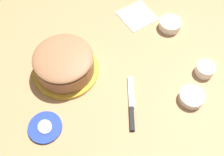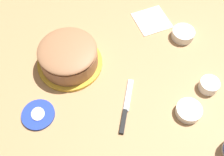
# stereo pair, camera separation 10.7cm
# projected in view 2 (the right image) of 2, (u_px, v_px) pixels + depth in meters

# --- Properties ---
(ground_plane) EXTENTS (1.54, 1.54, 0.00)m
(ground_plane) POSITION_uv_depth(u_px,v_px,m) (136.00, 93.00, 1.07)
(ground_plane) COLOR tan
(frosted_cake) EXTENTS (0.27, 0.27, 0.12)m
(frosted_cake) POSITION_uv_depth(u_px,v_px,m) (69.00, 56.00, 1.10)
(frosted_cake) COLOR gold
(frosted_cake) RESTS_ON ground_plane
(frosting_tub_lid) EXTENTS (0.13, 0.13, 0.02)m
(frosting_tub_lid) POSITION_uv_depth(u_px,v_px,m) (38.00, 115.00, 1.02)
(frosting_tub_lid) COLOR #233DAD
(frosting_tub_lid) RESTS_ON ground_plane
(spreading_knife) EXTENTS (0.21, 0.14, 0.01)m
(spreading_knife) POSITION_uv_depth(u_px,v_px,m) (125.00, 110.00, 1.03)
(spreading_knife) COLOR silver
(spreading_knife) RESTS_ON ground_plane
(sprinkle_bowl_pink) EXTENTS (0.10, 0.10, 0.04)m
(sprinkle_bowl_pink) POSITION_uv_depth(u_px,v_px,m) (183.00, 34.00, 1.20)
(sprinkle_bowl_pink) COLOR white
(sprinkle_bowl_pink) RESTS_ON ground_plane
(sprinkle_bowl_green) EXTENTS (0.10, 0.10, 0.03)m
(sprinkle_bowl_green) POSITION_uv_depth(u_px,v_px,m) (189.00, 111.00, 1.01)
(sprinkle_bowl_green) COLOR white
(sprinkle_bowl_green) RESTS_ON ground_plane
(sprinkle_bowl_orange) EXTENTS (0.08, 0.08, 0.04)m
(sprinkle_bowl_orange) POSITION_uv_depth(u_px,v_px,m) (209.00, 85.00, 1.07)
(sprinkle_bowl_orange) COLOR white
(sprinkle_bowl_orange) RESTS_ON ground_plane
(paper_napkin) EXTENTS (0.16, 0.16, 0.01)m
(paper_napkin) POSITION_uv_depth(u_px,v_px,m) (152.00, 20.00, 1.27)
(paper_napkin) COLOR white
(paper_napkin) RESTS_ON ground_plane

